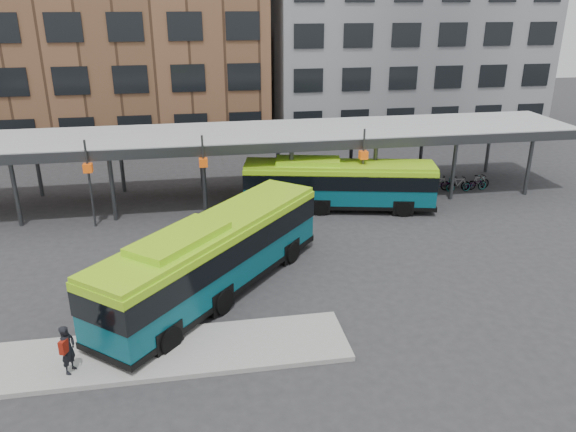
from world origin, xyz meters
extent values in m
plane|color=#28282B|center=(0.00, 0.00, 0.00)|extent=(120.00, 120.00, 0.00)
cube|color=gray|center=(-5.50, -3.00, 0.09)|extent=(14.00, 3.00, 0.18)
cube|color=#999B9E|center=(0.00, 13.00, 4.00)|extent=(40.00, 6.00, 0.35)
cube|color=#383A3D|center=(0.00, 10.00, 3.85)|extent=(40.00, 0.15, 0.55)
cylinder|color=#383A3D|center=(-13.00, 10.50, 1.90)|extent=(0.24, 0.24, 3.80)
cylinder|color=#383A3D|center=(-13.00, 15.50, 1.90)|extent=(0.24, 0.24, 3.80)
cylinder|color=#383A3D|center=(-8.00, 10.50, 1.90)|extent=(0.24, 0.24, 3.80)
cylinder|color=#383A3D|center=(-8.00, 15.50, 1.90)|extent=(0.24, 0.24, 3.80)
cylinder|color=#383A3D|center=(-3.00, 10.50, 1.90)|extent=(0.24, 0.24, 3.80)
cylinder|color=#383A3D|center=(-3.00, 15.50, 1.90)|extent=(0.24, 0.24, 3.80)
cylinder|color=#383A3D|center=(2.00, 10.50, 1.90)|extent=(0.24, 0.24, 3.80)
cylinder|color=#383A3D|center=(2.00, 15.50, 1.90)|extent=(0.24, 0.24, 3.80)
cylinder|color=#383A3D|center=(7.00, 10.50, 1.90)|extent=(0.24, 0.24, 3.80)
cylinder|color=#383A3D|center=(7.00, 15.50, 1.90)|extent=(0.24, 0.24, 3.80)
cylinder|color=#383A3D|center=(12.00, 10.50, 1.90)|extent=(0.24, 0.24, 3.80)
cylinder|color=#383A3D|center=(12.00, 15.50, 1.90)|extent=(0.24, 0.24, 3.80)
cylinder|color=#383A3D|center=(17.00, 10.50, 1.90)|extent=(0.24, 0.24, 3.80)
cylinder|color=#383A3D|center=(17.00, 15.50, 1.90)|extent=(0.24, 0.24, 3.80)
cylinder|color=#383A3D|center=(-9.00, 9.70, 2.40)|extent=(0.12, 0.12, 4.80)
cube|color=#C4470B|center=(-9.00, 9.70, 3.30)|extent=(0.45, 0.45, 0.45)
cylinder|color=#383A3D|center=(-3.00, 9.70, 2.40)|extent=(0.12, 0.12, 4.80)
cube|color=#C4470B|center=(-3.00, 9.70, 3.30)|extent=(0.45, 0.45, 0.45)
cylinder|color=#383A3D|center=(6.00, 9.70, 2.40)|extent=(0.12, 0.12, 4.80)
cube|color=#C4470B|center=(6.00, 9.70, 3.30)|extent=(0.45, 0.45, 0.45)
cube|color=brown|center=(-10.00, 32.00, 11.00)|extent=(26.00, 14.00, 22.00)
cube|color=slate|center=(16.00, 32.00, 10.00)|extent=(24.00, 14.00, 20.00)
cube|color=#074957|center=(-2.90, 1.20, 1.64)|extent=(9.95, 10.98, 2.56)
cube|color=black|center=(-2.90, 1.20, 2.15)|extent=(10.03, 11.06, 0.97)
cube|color=#93D716|center=(-2.90, 1.20, 3.02)|extent=(9.88, 10.91, 0.20)
cube|color=#93D716|center=(-4.23, -0.35, 3.22)|extent=(4.07, 4.30, 0.36)
cube|color=black|center=(-2.90, 1.20, 0.48)|extent=(10.04, 11.06, 0.25)
cylinder|color=black|center=(0.72, 3.49, 0.51)|extent=(0.90, 0.98, 1.02)
cylinder|color=black|center=(-1.17, 5.12, 0.51)|extent=(0.90, 0.98, 1.02)
cylinder|color=black|center=(-2.75, -0.55, 0.51)|extent=(0.90, 0.98, 1.02)
cylinder|color=black|center=(-4.65, 1.08, 0.51)|extent=(0.90, 0.98, 1.02)
cylinder|color=black|center=(-4.76, -2.87, 0.51)|extent=(0.90, 0.98, 1.02)
cylinder|color=black|center=(-6.65, -1.24, 0.51)|extent=(0.90, 0.98, 1.02)
cube|color=#074957|center=(4.73, 10.07, 1.45)|extent=(11.13, 4.57, 2.27)
cube|color=black|center=(4.73, 10.07, 1.91)|extent=(11.19, 4.63, 0.86)
cube|color=#93D716|center=(4.73, 10.07, 2.68)|extent=(11.11, 4.48, 0.18)
cube|color=#93D716|center=(2.96, 10.46, 2.86)|extent=(3.90, 2.38, 0.32)
cube|color=black|center=(4.73, 10.07, 0.43)|extent=(11.20, 4.63, 0.22)
cylinder|color=black|center=(8.04, 8.20, 0.45)|extent=(0.95, 0.46, 0.91)
cylinder|color=black|center=(8.52, 10.37, 0.45)|extent=(0.95, 0.46, 0.91)
cylinder|color=black|center=(3.43, 9.22, 0.45)|extent=(0.95, 0.46, 0.91)
cylinder|color=black|center=(3.90, 11.39, 0.45)|extent=(0.95, 0.46, 0.91)
cylinder|color=black|center=(0.77, 9.81, 0.45)|extent=(0.95, 0.46, 0.91)
cylinder|color=black|center=(1.24, 11.97, 0.45)|extent=(0.95, 0.46, 0.91)
imported|color=black|center=(-7.92, -3.65, 1.03)|extent=(0.62, 0.73, 1.70)
cube|color=maroon|center=(-7.99, -3.81, 1.26)|extent=(0.29, 0.36, 0.45)
imported|color=slate|center=(10.83, 11.93, 0.47)|extent=(1.88, 0.90, 0.95)
imported|color=slate|center=(11.90, 12.24, 0.50)|extent=(1.71, 0.98, 0.99)
imported|color=slate|center=(12.04, 11.94, 0.44)|extent=(1.77, 1.12, 0.88)
imported|color=slate|center=(13.16, 11.91, 0.48)|extent=(1.61, 0.51, 0.96)
imported|color=slate|center=(14.19, 11.75, 0.46)|extent=(1.78, 0.77, 0.91)
imported|color=slate|center=(14.60, 11.98, 0.49)|extent=(1.67, 0.70, 0.97)
camera|label=1|loc=(-3.56, -19.96, 11.65)|focal=35.00mm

